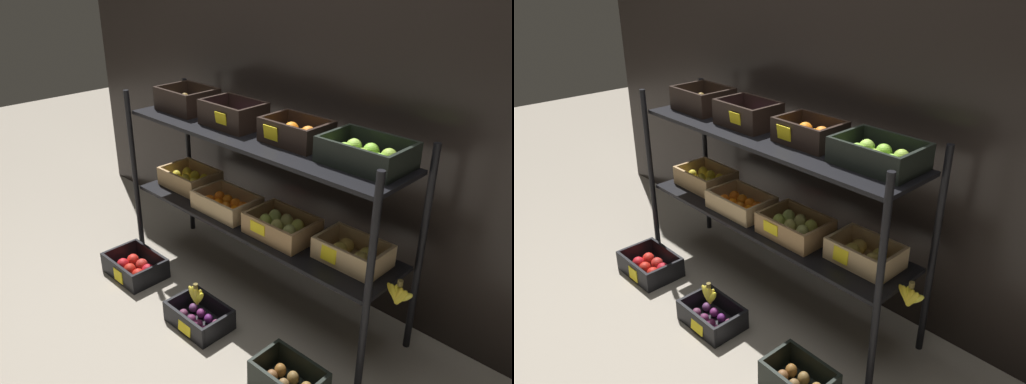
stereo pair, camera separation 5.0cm
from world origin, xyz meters
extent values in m
plane|color=gray|center=(0.00, 0.00, 0.00)|extent=(10.00, 10.00, 0.00)
cube|color=black|center=(0.00, 0.40, 1.08)|extent=(4.06, 0.12, 2.16)
cylinder|color=black|center=(-0.83, -0.20, 0.52)|extent=(0.03, 0.03, 1.04)
cylinder|color=black|center=(0.83, -0.20, 0.52)|extent=(0.03, 0.03, 1.04)
cylinder|color=black|center=(-0.83, 0.20, 0.52)|extent=(0.03, 0.03, 1.04)
cylinder|color=black|center=(0.83, 0.20, 0.52)|extent=(0.03, 0.03, 1.04)
cube|color=black|center=(0.00, 0.00, 0.44)|extent=(1.63, 0.38, 0.02)
cube|color=black|center=(0.00, 0.00, 0.91)|extent=(1.63, 0.38, 0.02)
cube|color=tan|center=(-0.59, 0.03, 0.46)|extent=(0.33, 0.24, 0.01)
cube|color=tan|center=(-0.59, -0.09, 0.51)|extent=(0.33, 0.02, 0.10)
cube|color=tan|center=(-0.59, 0.14, 0.51)|extent=(0.33, 0.02, 0.10)
cube|color=tan|center=(-0.75, 0.03, 0.51)|extent=(0.02, 0.21, 0.10)
cube|color=tan|center=(-0.43, 0.03, 0.51)|extent=(0.02, 0.21, 0.10)
ellipsoid|color=yellow|center=(-0.67, -0.01, 0.50)|extent=(0.06, 0.06, 0.08)
ellipsoid|color=yellow|center=(-0.59, -0.01, 0.50)|extent=(0.06, 0.06, 0.08)
ellipsoid|color=yellow|center=(-0.51, -0.01, 0.50)|extent=(0.06, 0.06, 0.08)
ellipsoid|color=yellow|center=(-0.67, 0.06, 0.50)|extent=(0.06, 0.06, 0.08)
ellipsoid|color=yellow|center=(-0.59, 0.06, 0.50)|extent=(0.06, 0.06, 0.08)
ellipsoid|color=yellow|center=(-0.51, 0.07, 0.50)|extent=(0.06, 0.06, 0.08)
cube|color=tan|center=(-0.19, -0.03, 0.46)|extent=(0.35, 0.23, 0.01)
cube|color=tan|center=(-0.19, -0.14, 0.51)|extent=(0.35, 0.02, 0.09)
cube|color=tan|center=(-0.19, 0.07, 0.51)|extent=(0.35, 0.02, 0.09)
cube|color=tan|center=(-0.36, -0.03, 0.51)|extent=(0.02, 0.20, 0.09)
cube|color=tan|center=(-0.03, -0.03, 0.51)|extent=(0.02, 0.20, 0.09)
sphere|color=orange|center=(-0.29, -0.07, 0.49)|extent=(0.06, 0.06, 0.06)
sphere|color=orange|center=(-0.22, -0.07, 0.49)|extent=(0.06, 0.06, 0.06)
sphere|color=orange|center=(-0.16, -0.07, 0.49)|extent=(0.06, 0.06, 0.06)
sphere|color=orange|center=(-0.10, -0.06, 0.49)|extent=(0.06, 0.06, 0.06)
sphere|color=orange|center=(-0.29, 0.00, 0.49)|extent=(0.06, 0.06, 0.06)
sphere|color=orange|center=(-0.22, 0.00, 0.49)|extent=(0.06, 0.06, 0.06)
sphere|color=orange|center=(-0.16, 0.00, 0.49)|extent=(0.06, 0.06, 0.06)
sphere|color=orange|center=(-0.10, 0.00, 0.49)|extent=(0.06, 0.06, 0.06)
cube|color=#A87F51|center=(0.20, -0.02, 0.46)|extent=(0.34, 0.24, 0.01)
cube|color=#A87F51|center=(0.20, -0.13, 0.51)|extent=(0.34, 0.02, 0.10)
cube|color=#A87F51|center=(0.20, 0.09, 0.51)|extent=(0.34, 0.02, 0.10)
cube|color=#A87F51|center=(0.04, -0.02, 0.51)|extent=(0.02, 0.21, 0.10)
cube|color=#A87F51|center=(0.36, -0.02, 0.51)|extent=(0.02, 0.21, 0.10)
ellipsoid|color=#ABC14A|center=(0.13, -0.06, 0.51)|extent=(0.07, 0.07, 0.09)
ellipsoid|color=tan|center=(0.21, -0.06, 0.51)|extent=(0.07, 0.07, 0.09)
ellipsoid|color=#B5BC61|center=(0.29, -0.06, 0.51)|extent=(0.07, 0.07, 0.09)
ellipsoid|color=#AFC260|center=(0.13, 0.01, 0.51)|extent=(0.07, 0.07, 0.09)
ellipsoid|color=tan|center=(0.20, 0.02, 0.51)|extent=(0.07, 0.07, 0.09)
ellipsoid|color=#BBC34D|center=(0.28, 0.01, 0.51)|extent=(0.07, 0.07, 0.09)
cube|color=yellow|center=(0.15, -0.14, 0.52)|extent=(0.10, 0.00, 0.06)
cube|color=tan|center=(0.59, 0.03, 0.46)|extent=(0.32, 0.21, 0.01)
cube|color=tan|center=(0.59, -0.07, 0.51)|extent=(0.32, 0.02, 0.09)
cube|color=tan|center=(0.59, 0.13, 0.51)|extent=(0.32, 0.02, 0.09)
cube|color=tan|center=(0.44, 0.03, 0.51)|extent=(0.02, 0.18, 0.09)
cube|color=tan|center=(0.75, 0.03, 0.51)|extent=(0.02, 0.18, 0.09)
sphere|color=gold|center=(0.54, 0.01, 0.50)|extent=(0.07, 0.07, 0.07)
sphere|color=#CFB552|center=(0.65, 0.01, 0.50)|extent=(0.07, 0.07, 0.07)
sphere|color=#E3B751|center=(0.54, 0.06, 0.50)|extent=(0.07, 0.07, 0.07)
sphere|color=#D5C34E|center=(0.65, 0.06, 0.50)|extent=(0.07, 0.07, 0.07)
cube|color=yellow|center=(0.54, -0.08, 0.51)|extent=(0.08, 0.01, 0.07)
cube|color=black|center=(-0.60, 0.04, 0.93)|extent=(0.31, 0.25, 0.01)
cube|color=black|center=(-0.60, -0.07, 0.99)|extent=(0.31, 0.02, 0.12)
cube|color=black|center=(-0.60, 0.16, 0.99)|extent=(0.31, 0.02, 0.12)
cube|color=black|center=(-0.74, 0.04, 0.99)|extent=(0.02, 0.22, 0.12)
cube|color=black|center=(-0.45, 0.04, 0.99)|extent=(0.02, 0.22, 0.12)
ellipsoid|color=brown|center=(-0.67, 0.00, 0.97)|extent=(0.05, 0.05, 0.07)
ellipsoid|color=brown|center=(-0.60, 0.00, 0.97)|extent=(0.05, 0.05, 0.07)
ellipsoid|color=brown|center=(-0.52, 0.01, 0.97)|extent=(0.05, 0.05, 0.07)
ellipsoid|color=brown|center=(-0.67, 0.08, 0.97)|extent=(0.05, 0.05, 0.07)
ellipsoid|color=brown|center=(-0.60, 0.08, 0.97)|extent=(0.05, 0.05, 0.07)
ellipsoid|color=brown|center=(-0.52, 0.08, 0.97)|extent=(0.05, 0.05, 0.07)
cube|color=black|center=(-0.20, 0.03, 0.93)|extent=(0.32, 0.22, 0.01)
cube|color=black|center=(-0.20, -0.07, 0.99)|extent=(0.32, 0.02, 0.12)
cube|color=black|center=(-0.20, 0.13, 0.99)|extent=(0.32, 0.02, 0.12)
cube|color=black|center=(-0.35, 0.03, 0.99)|extent=(0.02, 0.19, 0.12)
cube|color=black|center=(-0.05, 0.03, 0.99)|extent=(0.02, 0.19, 0.12)
sphere|color=#5F295C|center=(-0.29, 0.00, 0.96)|extent=(0.05, 0.05, 0.05)
sphere|color=#693058|center=(-0.23, -0.01, 0.96)|extent=(0.05, 0.05, 0.05)
sphere|color=#542D50|center=(-0.17, 0.00, 0.96)|extent=(0.05, 0.05, 0.05)
sphere|color=#6A265B|center=(-0.11, 0.00, 0.96)|extent=(0.05, 0.05, 0.05)
sphere|color=#5F1749|center=(-0.28, 0.07, 0.96)|extent=(0.05, 0.05, 0.05)
sphere|color=#571855|center=(-0.23, 0.06, 0.96)|extent=(0.05, 0.05, 0.05)
sphere|color=#572556|center=(-0.17, 0.07, 0.96)|extent=(0.05, 0.05, 0.05)
sphere|color=#601953|center=(-0.11, 0.07, 0.96)|extent=(0.05, 0.05, 0.05)
cube|color=yellow|center=(-0.17, -0.08, 0.99)|extent=(0.08, 0.01, 0.07)
cube|color=black|center=(0.21, 0.06, 0.93)|extent=(0.31, 0.22, 0.01)
cube|color=black|center=(0.21, -0.04, 0.99)|extent=(0.31, 0.02, 0.10)
cube|color=black|center=(0.21, 0.16, 0.99)|extent=(0.31, 0.02, 0.10)
cube|color=black|center=(0.06, 0.06, 0.99)|extent=(0.02, 0.19, 0.10)
cube|color=black|center=(0.35, 0.06, 0.99)|extent=(0.02, 0.19, 0.10)
sphere|color=orange|center=(0.16, 0.03, 0.97)|extent=(0.07, 0.07, 0.07)
sphere|color=orange|center=(0.25, 0.04, 0.97)|extent=(0.07, 0.07, 0.07)
sphere|color=orange|center=(0.16, 0.08, 0.97)|extent=(0.07, 0.07, 0.07)
sphere|color=orange|center=(0.26, 0.09, 0.97)|extent=(0.07, 0.07, 0.07)
cube|color=yellow|center=(0.15, -0.05, 0.98)|extent=(0.09, 0.01, 0.08)
cube|color=black|center=(0.60, 0.06, 0.93)|extent=(0.37, 0.26, 0.01)
cube|color=black|center=(0.60, -0.06, 0.98)|extent=(0.37, 0.02, 0.10)
cube|color=black|center=(0.60, 0.18, 0.98)|extent=(0.37, 0.02, 0.10)
cube|color=black|center=(0.42, 0.06, 0.98)|extent=(0.02, 0.23, 0.10)
cube|color=black|center=(0.77, 0.06, 0.98)|extent=(0.02, 0.23, 0.10)
sphere|color=#8BC840|center=(0.51, 0.03, 0.97)|extent=(0.07, 0.07, 0.07)
sphere|color=#93BE38|center=(0.60, 0.02, 0.97)|extent=(0.07, 0.07, 0.07)
sphere|color=#80C73B|center=(0.68, 0.02, 0.97)|extent=(0.07, 0.07, 0.07)
sphere|color=#96C646|center=(0.51, 0.10, 0.97)|extent=(0.07, 0.07, 0.07)
sphere|color=#85C638|center=(0.59, 0.10, 0.97)|extent=(0.07, 0.07, 0.07)
sphere|color=#8CB339|center=(0.68, 0.10, 0.97)|extent=(0.07, 0.07, 0.07)
cylinder|color=brown|center=(0.87, -0.03, 0.50)|extent=(0.02, 0.02, 0.02)
ellipsoid|color=yellow|center=(0.85, -0.03, 0.44)|extent=(0.09, 0.03, 0.09)
ellipsoid|color=yellow|center=(0.86, -0.03, 0.44)|extent=(0.07, 0.03, 0.10)
ellipsoid|color=yellow|center=(0.87, -0.03, 0.44)|extent=(0.05, 0.03, 0.10)
ellipsoid|color=yellow|center=(0.88, -0.03, 0.44)|extent=(0.05, 0.03, 0.10)
ellipsoid|color=yellow|center=(0.89, -0.04, 0.44)|extent=(0.07, 0.03, 0.10)
ellipsoid|color=yellow|center=(0.90, -0.02, 0.44)|extent=(0.09, 0.03, 0.09)
cube|color=black|center=(-0.62, -0.39, 0.01)|extent=(0.35, 0.25, 0.01)
cube|color=black|center=(-0.62, -0.51, 0.07)|extent=(0.35, 0.02, 0.11)
cube|color=black|center=(-0.62, -0.27, 0.07)|extent=(0.35, 0.02, 0.11)
cube|color=black|center=(-0.79, -0.39, 0.07)|extent=(0.02, 0.22, 0.11)
cube|color=black|center=(-0.46, -0.39, 0.07)|extent=(0.02, 0.22, 0.11)
sphere|color=red|center=(-0.70, -0.42, 0.05)|extent=(0.07, 0.07, 0.07)
sphere|color=red|center=(-0.63, -0.42, 0.05)|extent=(0.07, 0.07, 0.07)
sphere|color=red|center=(-0.54, -0.42, 0.05)|extent=(0.07, 0.07, 0.07)
sphere|color=red|center=(-0.70, -0.36, 0.05)|extent=(0.07, 0.07, 0.07)
sphere|color=red|center=(-0.62, -0.35, 0.05)|extent=(0.07, 0.07, 0.07)
sphere|color=red|center=(-0.54, -0.35, 0.05)|extent=(0.07, 0.07, 0.07)
cube|color=yellow|center=(-0.60, -0.52, 0.05)|extent=(0.09, 0.00, 0.08)
cube|color=black|center=(0.00, -0.41, 0.01)|extent=(0.32, 0.22, 0.01)
cube|color=black|center=(0.00, -0.51, 0.06)|extent=(0.32, 0.02, 0.10)
cube|color=black|center=(0.00, -0.31, 0.06)|extent=(0.32, 0.02, 0.10)
cube|color=black|center=(-0.15, -0.41, 0.06)|extent=(0.02, 0.19, 0.10)
cube|color=black|center=(0.15, -0.41, 0.06)|extent=(0.02, 0.19, 0.10)
sphere|color=#632F4A|center=(-0.09, -0.44, 0.04)|extent=(0.05, 0.05, 0.05)
sphere|color=#5D2246|center=(-0.03, -0.44, 0.04)|extent=(0.05, 0.05, 0.05)
sphere|color=#6A234C|center=(0.03, -0.44, 0.04)|extent=(0.05, 0.05, 0.05)
sphere|color=#6B1A4A|center=(0.09, -0.45, 0.04)|extent=(0.05, 0.05, 0.05)
sphere|color=#5A2F59|center=(-0.09, -0.38, 0.04)|extent=(0.05, 0.05, 0.05)
sphere|color=#69225A|center=(-0.03, -0.38, 0.04)|extent=(0.05, 0.05, 0.05)
sphere|color=#551B5B|center=(0.03, -0.38, 0.04)|extent=(0.05, 0.05, 0.05)
sphere|color=#6B2A4D|center=(0.09, -0.37, 0.04)|extent=(0.05, 0.05, 0.05)
cube|color=yellow|center=(0.02, -0.52, 0.05)|extent=(0.09, 0.01, 0.06)
cube|color=black|center=(0.62, -0.32, 0.07)|extent=(0.31, 0.02, 0.12)
cube|color=black|center=(0.47, -0.41, 0.07)|extent=(0.02, 0.17, 0.12)
ellipsoid|color=brown|center=(0.54, -0.44, 0.05)|extent=(0.05, 0.05, 0.07)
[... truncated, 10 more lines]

